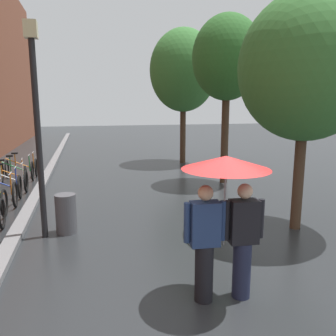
# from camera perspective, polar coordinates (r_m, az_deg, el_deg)

# --- Properties ---
(ground_plane) EXTENTS (80.00, 80.00, 0.00)m
(ground_plane) POSITION_cam_1_polar(r_m,az_deg,el_deg) (5.04, 8.89, -22.32)
(ground_plane) COLOR #26282B
(kerb_strip) EXTENTS (0.30, 36.00, 0.12)m
(kerb_strip) POSITION_cam_1_polar(r_m,az_deg,el_deg) (14.22, -19.52, -0.75)
(kerb_strip) COLOR slate
(kerb_strip) RESTS_ON ground
(street_tree_0) EXTENTS (2.80, 2.80, 5.00)m
(street_tree_0) POSITION_cam_1_polar(r_m,az_deg,el_deg) (7.81, 22.24, 15.32)
(street_tree_0) COLOR #473323
(street_tree_0) RESTS_ON ground
(street_tree_1) EXTENTS (2.35, 2.35, 5.66)m
(street_tree_1) POSITION_cam_1_polar(r_m,az_deg,el_deg) (12.02, 9.91, 17.64)
(street_tree_1) COLOR #473323
(street_tree_1) RESTS_ON ground
(street_tree_2) EXTENTS (3.04, 3.04, 6.07)m
(street_tree_2) POSITION_cam_1_polar(r_m,az_deg,el_deg) (15.95, 2.59, 16.00)
(street_tree_2) COLOR #473323
(street_tree_2) RESTS_ON ground
(parked_bicycle_4) EXTENTS (1.13, 0.77, 0.96)m
(parked_bicycle_4) POSITION_cam_1_polar(r_m,az_deg,el_deg) (10.91, -26.31, -2.92)
(parked_bicycle_4) COLOR black
(parked_bicycle_4) RESTS_ON ground
(parked_bicycle_5) EXTENTS (1.10, 0.73, 0.96)m
(parked_bicycle_5) POSITION_cam_1_polar(r_m,az_deg,el_deg) (11.61, -25.25, -2.05)
(parked_bicycle_5) COLOR black
(parked_bicycle_5) RESTS_ON ground
(parked_bicycle_6) EXTENTS (1.16, 0.82, 0.96)m
(parked_bicycle_6) POSITION_cam_1_polar(r_m,az_deg,el_deg) (12.42, -25.14, -1.27)
(parked_bicycle_6) COLOR black
(parked_bicycle_6) RESTS_ON ground
(parked_bicycle_7) EXTENTS (1.11, 0.75, 0.96)m
(parked_bicycle_7) POSITION_cam_1_polar(r_m,az_deg,el_deg) (13.27, -24.02, -0.47)
(parked_bicycle_7) COLOR black
(parked_bicycle_7) RESTS_ON ground
(parked_bicycle_8) EXTENTS (1.11, 0.75, 0.96)m
(parked_bicycle_8) POSITION_cam_1_polar(r_m,az_deg,el_deg) (13.91, -23.37, 0.06)
(parked_bicycle_8) COLOR black
(parked_bicycle_8) RESTS_ON ground
(couple_under_umbrella) EXTENTS (1.20, 1.20, 2.06)m
(couple_under_umbrella) POSITION_cam_1_polar(r_m,az_deg,el_deg) (4.71, 9.54, -5.79)
(couple_under_umbrella) COLOR black
(couple_under_umbrella) RESTS_ON ground
(street_lamp_post) EXTENTS (0.24, 0.24, 4.27)m
(street_lamp_post) POSITION_cam_1_polar(r_m,az_deg,el_deg) (7.19, -21.18, 8.09)
(street_lamp_post) COLOR black
(street_lamp_post) RESTS_ON ground
(litter_bin) EXTENTS (0.44, 0.44, 0.85)m
(litter_bin) POSITION_cam_1_polar(r_m,az_deg,el_deg) (7.65, -16.76, -7.35)
(litter_bin) COLOR #4C4C51
(litter_bin) RESTS_ON ground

